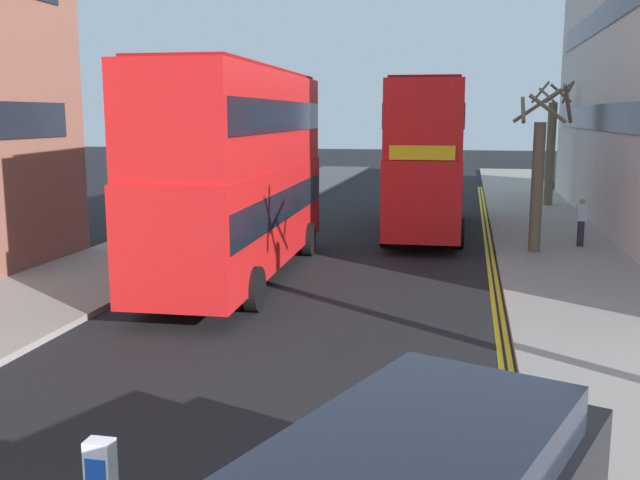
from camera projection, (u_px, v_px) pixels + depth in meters
name	position (u px, v px, depth m)	size (l,w,h in m)	color
sidewalk_right	(577.00, 280.00, 19.15)	(4.00, 80.00, 0.14)	gray
sidewalk_left	(128.00, 260.00, 21.73)	(4.00, 80.00, 0.14)	gray
kerb_line_outer	(499.00, 297.00, 17.65)	(0.10, 56.00, 0.01)	yellow
kerb_line_inner	(493.00, 296.00, 17.68)	(0.10, 56.00, 0.01)	yellow
double_decker_bus_away	(240.00, 167.00, 19.29)	(3.07, 10.88, 5.64)	red
double_decker_bus_oncoming	(426.00, 152.00, 27.01)	(3.05, 10.88, 5.64)	red
pedestrian_far	(581.00, 221.00, 23.54)	(0.34, 0.22, 1.62)	#2D2D38
street_tree_near	(538.00, 177.00, 22.41)	(1.83, 1.84, 5.20)	#6B6047
street_tree_far	(551.00, 148.00, 34.10)	(1.95, 1.87, 5.89)	#6B6047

